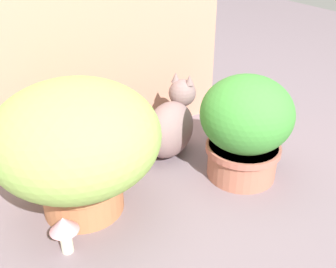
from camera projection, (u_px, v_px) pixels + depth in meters
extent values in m
plane|color=slate|center=(148.00, 191.00, 1.37)|extent=(6.00, 6.00, 0.00)
cube|color=tan|center=(89.00, 24.00, 1.48)|extent=(1.14, 0.03, 0.98)
cylinder|color=#B96E45|center=(83.00, 192.00, 1.27)|extent=(0.26, 0.26, 0.13)
cylinder|color=#B27146|center=(81.00, 179.00, 1.24)|extent=(0.28, 0.28, 0.02)
ellipsoid|color=#92B954|center=(76.00, 137.00, 1.17)|extent=(0.51, 0.51, 0.33)
cylinder|color=#B06852|center=(242.00, 160.00, 1.43)|extent=(0.25, 0.25, 0.13)
cylinder|color=#B56454|center=(243.00, 148.00, 1.41)|extent=(0.27, 0.27, 0.02)
ellipsoid|color=#3F8C36|center=(247.00, 114.00, 1.34)|extent=(0.32, 0.32, 0.27)
ellipsoid|color=#816665|center=(169.00, 130.00, 1.54)|extent=(0.31, 0.29, 0.22)
ellipsoid|color=#AD9993|center=(180.00, 122.00, 1.62)|extent=(0.11, 0.12, 0.11)
sphere|color=#816665|center=(182.00, 93.00, 1.57)|extent=(0.15, 0.15, 0.11)
cone|color=#816665|center=(176.00, 77.00, 1.55)|extent=(0.05, 0.05, 0.04)
cone|color=#816665|center=(190.00, 80.00, 1.53)|extent=(0.05, 0.05, 0.04)
cylinder|color=#816665|center=(145.00, 160.00, 1.51)|extent=(0.17, 0.13, 0.07)
cylinder|color=#EBE9C6|center=(66.00, 241.00, 1.11)|extent=(0.03, 0.03, 0.08)
cone|color=pink|center=(64.00, 224.00, 1.08)|extent=(0.08, 0.08, 0.04)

